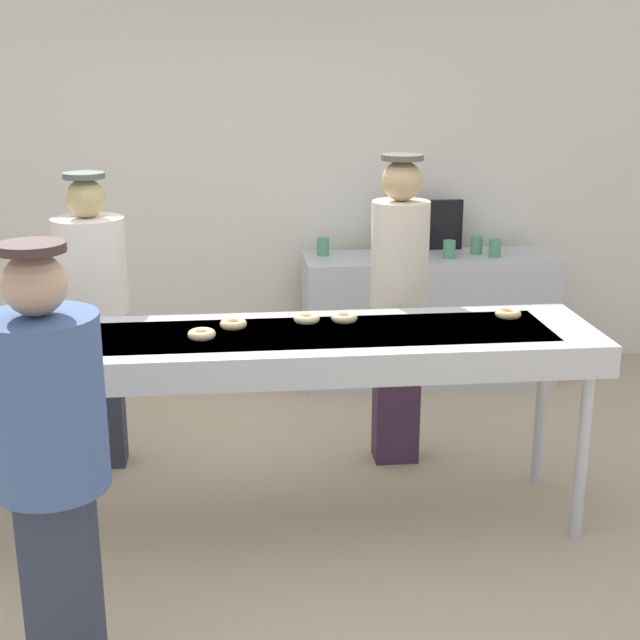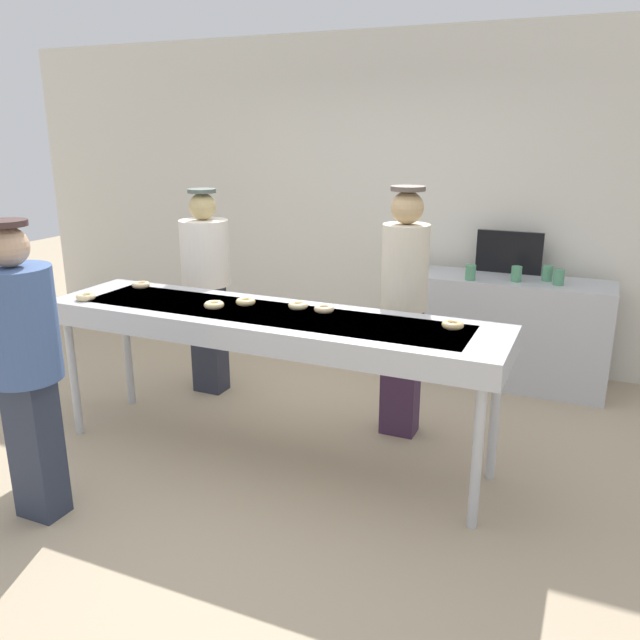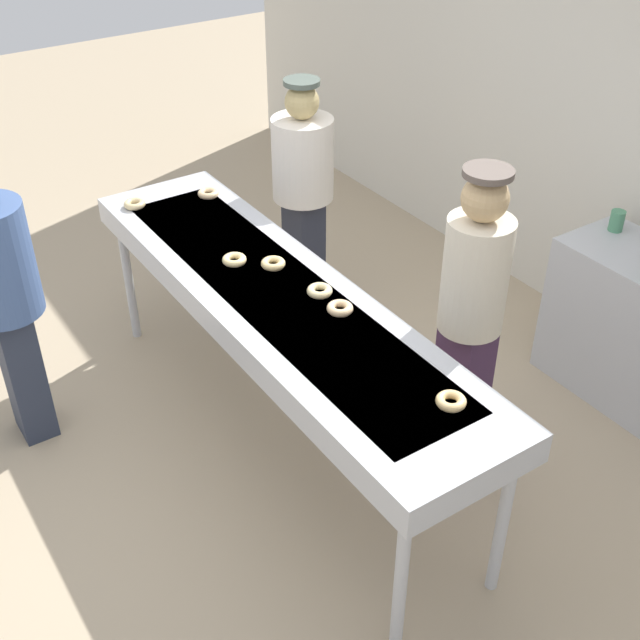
% 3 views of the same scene
% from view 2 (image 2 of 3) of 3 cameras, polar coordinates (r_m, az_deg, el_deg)
% --- Properties ---
extents(ground_plane, '(16.00, 16.00, 0.00)m').
position_cam_2_polar(ground_plane, '(4.33, -4.36, -11.71)').
color(ground_plane, tan).
extents(back_wall, '(8.00, 0.12, 2.87)m').
position_cam_2_polar(back_wall, '(6.02, 6.11, 10.69)').
color(back_wall, silver).
rests_on(back_wall, ground).
extents(fryer_conveyor, '(2.93, 0.71, 0.96)m').
position_cam_2_polar(fryer_conveyor, '(3.98, -4.64, -0.40)').
color(fryer_conveyor, '#B7BABF').
rests_on(fryer_conveyor, ground).
extents(plain_donut_0, '(0.18, 0.18, 0.04)m').
position_cam_2_polar(plain_donut_0, '(4.15, -6.61, 1.63)').
color(plain_donut_0, '#EDCB83').
rests_on(plain_donut_0, fryer_conveyor).
extents(plain_donut_1, '(0.17, 0.17, 0.04)m').
position_cam_2_polar(plain_donut_1, '(4.74, -15.59, 3.02)').
color(plain_donut_1, beige).
rests_on(plain_donut_1, fryer_conveyor).
extents(plain_donut_2, '(0.17, 0.17, 0.04)m').
position_cam_2_polar(plain_donut_2, '(4.10, -9.38, 1.34)').
color(plain_donut_2, '#F4D58E').
rests_on(plain_donut_2, fryer_conveyor).
extents(plain_donut_3, '(0.16, 0.16, 0.04)m').
position_cam_2_polar(plain_donut_3, '(3.96, 0.37, 1.00)').
color(plain_donut_3, '#EAC18D').
rests_on(plain_donut_3, fryer_conveyor).
extents(plain_donut_4, '(0.13, 0.13, 0.04)m').
position_cam_2_polar(plain_donut_4, '(4.04, -1.95, 1.30)').
color(plain_donut_4, beige).
rests_on(plain_donut_4, fryer_conveyor).
extents(plain_donut_5, '(0.17, 0.17, 0.04)m').
position_cam_2_polar(plain_donut_5, '(4.51, -20.04, 1.94)').
color(plain_donut_5, beige).
rests_on(plain_donut_5, fryer_conveyor).
extents(plain_donut_6, '(0.18, 0.18, 0.04)m').
position_cam_2_polar(plain_donut_6, '(3.71, 11.69, -0.42)').
color(plain_donut_6, '#F7CC82').
rests_on(plain_donut_6, fryer_conveyor).
extents(worker_baker, '(0.37, 0.37, 1.62)m').
position_cam_2_polar(worker_baker, '(5.08, -10.06, 3.75)').
color(worker_baker, '#2A2D3B').
rests_on(worker_baker, ground).
extents(worker_assistant, '(0.31, 0.31, 1.70)m').
position_cam_2_polar(worker_assistant, '(4.30, 7.42, 1.61)').
color(worker_assistant, '#3C2440').
rests_on(worker_assistant, ground).
extents(customer_waiting, '(0.38, 0.38, 1.63)m').
position_cam_2_polar(customer_waiting, '(3.65, -24.83, -2.68)').
color(customer_waiting, '#293143').
rests_on(customer_waiting, ground).
extents(prep_counter, '(1.72, 0.53, 0.89)m').
position_cam_2_polar(prep_counter, '(5.53, 15.59, -0.87)').
color(prep_counter, '#B7BABF').
rests_on(prep_counter, ground).
extents(paper_cup_0, '(0.08, 0.08, 0.12)m').
position_cam_2_polar(paper_cup_0, '(5.41, 19.50, 3.93)').
color(paper_cup_0, '#4C8C66').
rests_on(paper_cup_0, prep_counter).
extents(paper_cup_1, '(0.08, 0.08, 0.12)m').
position_cam_2_polar(paper_cup_1, '(5.31, 17.01, 3.93)').
color(paper_cup_1, '#4C8C66').
rests_on(paper_cup_1, prep_counter).
extents(paper_cup_2, '(0.08, 0.08, 0.12)m').
position_cam_2_polar(paper_cup_2, '(5.64, 8.84, 5.18)').
color(paper_cup_2, '#4C8C66').
rests_on(paper_cup_2, prep_counter).
extents(paper_cup_3, '(0.08, 0.08, 0.12)m').
position_cam_2_polar(paper_cup_3, '(5.29, 20.41, 3.57)').
color(paper_cup_3, '#4C8C66').
rests_on(paper_cup_3, prep_counter).
extents(paper_cup_4, '(0.08, 0.08, 0.12)m').
position_cam_2_polar(paper_cup_4, '(5.27, 13.20, 4.12)').
color(paper_cup_4, '#4C8C66').
rests_on(paper_cup_4, prep_counter).
extents(menu_display, '(0.53, 0.04, 0.35)m').
position_cam_2_polar(menu_display, '(5.59, 16.42, 5.79)').
color(menu_display, black).
rests_on(menu_display, prep_counter).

